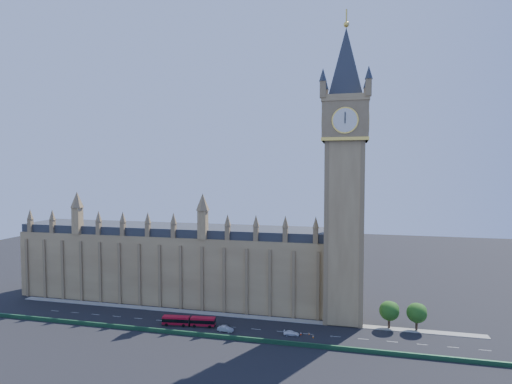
% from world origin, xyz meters
% --- Properties ---
extents(ground, '(400.00, 400.00, 0.00)m').
position_xyz_m(ground, '(0.00, 0.00, 0.00)').
color(ground, black).
rests_on(ground, ground).
extents(palace_westminster, '(120.00, 20.00, 28.00)m').
position_xyz_m(palace_westminster, '(-25.00, 22.00, 13.86)').
color(palace_westminster, olive).
rests_on(palace_westminster, ground).
extents(elizabeth_tower, '(20.59, 20.59, 105.00)m').
position_xyz_m(elizabeth_tower, '(38.00, 13.99, 54.56)').
color(elizabeth_tower, olive).
rests_on(elizabeth_tower, ground).
extents(bridge_parapet, '(160.00, 0.60, 1.20)m').
position_xyz_m(bridge_parapet, '(0.00, -9.00, 0.60)').
color(bridge_parapet, '#1E4C2D').
rests_on(bridge_parapet, ground).
extents(kerb_north, '(160.00, 3.00, 0.16)m').
position_xyz_m(kerb_north, '(0.00, 9.50, 0.08)').
color(kerb_north, gray).
rests_on(kerb_north, ground).
extents(tree_east_near, '(6.00, 6.00, 8.50)m').
position_xyz_m(tree_east_near, '(52.22, 10.08, 5.64)').
color(tree_east_near, '#382619').
rests_on(tree_east_near, ground).
extents(tree_east_far, '(6.00, 6.00, 8.50)m').
position_xyz_m(tree_east_far, '(60.22, 10.08, 5.64)').
color(tree_east_far, '#382619').
rests_on(tree_east_far, ground).
extents(red_bus, '(16.96, 4.29, 2.85)m').
position_xyz_m(red_bus, '(-9.26, -2.12, 1.50)').
color(red_bus, '#AB0B21').
rests_on(red_bus, ground).
extents(car_grey, '(4.75, 2.36, 1.55)m').
position_xyz_m(car_grey, '(2.98, -2.26, 0.78)').
color(car_grey, '#393B40').
rests_on(car_grey, ground).
extents(car_silver, '(5.04, 2.20, 1.61)m').
position_xyz_m(car_silver, '(3.33, -3.75, 0.81)').
color(car_silver, '#ACB0B4').
rests_on(car_silver, ground).
extents(car_white, '(4.70, 2.04, 1.35)m').
position_xyz_m(car_white, '(23.26, -2.20, 0.67)').
color(car_white, white).
rests_on(car_white, ground).
extents(cone_a, '(0.56, 0.56, 0.67)m').
position_xyz_m(cone_a, '(28.33, -0.43, 0.33)').
color(cone_a, black).
rests_on(cone_a, ground).
extents(cone_b, '(0.50, 0.50, 0.63)m').
position_xyz_m(cone_b, '(21.08, -1.31, 0.31)').
color(cone_b, black).
rests_on(cone_b, ground).
extents(cone_c, '(0.54, 0.54, 0.77)m').
position_xyz_m(cone_c, '(25.97, -1.16, 0.38)').
color(cone_c, black).
rests_on(cone_c, ground).
extents(cone_d, '(0.53, 0.53, 0.75)m').
position_xyz_m(cone_d, '(29.72, -2.47, 0.37)').
color(cone_d, black).
rests_on(cone_d, ground).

